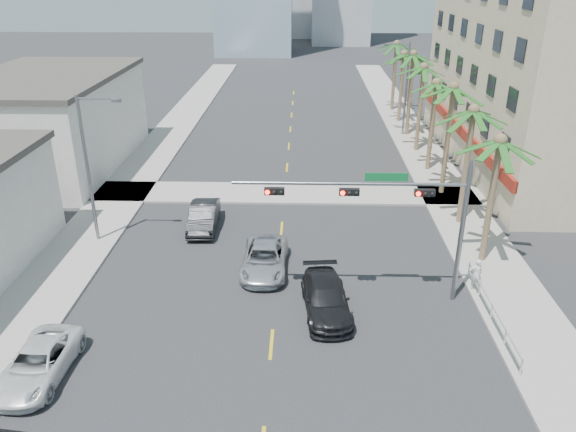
# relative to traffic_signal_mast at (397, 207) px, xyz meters

# --- Properties ---
(ground) EXTENTS (260.00, 260.00, 0.00)m
(ground) POSITION_rel_traffic_signal_mast_xyz_m (-5.78, -7.95, -5.06)
(ground) COLOR #262628
(ground) RESTS_ON ground
(sidewalk_right) EXTENTS (4.00, 120.00, 0.15)m
(sidewalk_right) POSITION_rel_traffic_signal_mast_xyz_m (6.22, 12.05, -4.99)
(sidewalk_right) COLOR gray
(sidewalk_right) RESTS_ON ground
(sidewalk_left) EXTENTS (4.00, 120.00, 0.15)m
(sidewalk_left) POSITION_rel_traffic_signal_mast_xyz_m (-17.78, 12.05, -4.99)
(sidewalk_left) COLOR gray
(sidewalk_left) RESTS_ON ground
(sidewalk_cross) EXTENTS (80.00, 4.00, 0.15)m
(sidewalk_cross) POSITION_rel_traffic_signal_mast_xyz_m (-5.78, 14.05, -4.99)
(sidewalk_cross) COLOR gray
(sidewalk_cross) RESTS_ON ground
(building_right) EXTENTS (15.25, 28.00, 15.00)m
(building_right) POSITION_rel_traffic_signal_mast_xyz_m (16.21, 22.05, 2.43)
(building_right) COLOR tan
(building_right) RESTS_ON ground
(building_left_far) EXTENTS (11.00, 18.00, 7.20)m
(building_left_far) POSITION_rel_traffic_signal_mast_xyz_m (-25.28, 20.05, -1.46)
(building_left_far) COLOR beige
(building_left_far) RESTS_ON ground
(traffic_signal_mast) EXTENTS (11.12, 0.54, 7.20)m
(traffic_signal_mast) POSITION_rel_traffic_signal_mast_xyz_m (0.00, 0.00, 0.00)
(traffic_signal_mast) COLOR slate
(traffic_signal_mast) RESTS_ON ground
(palm_tree_0) EXTENTS (4.80, 4.80, 7.80)m
(palm_tree_0) POSITION_rel_traffic_signal_mast_xyz_m (5.82, 4.05, 2.02)
(palm_tree_0) COLOR brown
(palm_tree_0) RESTS_ON ground
(palm_tree_1) EXTENTS (4.80, 4.80, 8.16)m
(palm_tree_1) POSITION_rel_traffic_signal_mast_xyz_m (5.82, 9.25, 2.37)
(palm_tree_1) COLOR brown
(palm_tree_1) RESTS_ON ground
(palm_tree_2) EXTENTS (4.80, 4.80, 8.52)m
(palm_tree_2) POSITION_rel_traffic_signal_mast_xyz_m (5.82, 14.45, 2.72)
(palm_tree_2) COLOR brown
(palm_tree_2) RESTS_ON ground
(palm_tree_3) EXTENTS (4.80, 4.80, 7.80)m
(palm_tree_3) POSITION_rel_traffic_signal_mast_xyz_m (5.82, 19.65, 2.02)
(palm_tree_3) COLOR brown
(palm_tree_3) RESTS_ON ground
(palm_tree_4) EXTENTS (4.80, 4.80, 8.16)m
(palm_tree_4) POSITION_rel_traffic_signal_mast_xyz_m (5.82, 24.85, 2.37)
(palm_tree_4) COLOR brown
(palm_tree_4) RESTS_ON ground
(palm_tree_5) EXTENTS (4.80, 4.80, 8.52)m
(palm_tree_5) POSITION_rel_traffic_signal_mast_xyz_m (5.82, 30.05, 2.72)
(palm_tree_5) COLOR brown
(palm_tree_5) RESTS_ON ground
(palm_tree_6) EXTENTS (4.80, 4.80, 7.80)m
(palm_tree_6) POSITION_rel_traffic_signal_mast_xyz_m (5.82, 35.25, 2.02)
(palm_tree_6) COLOR brown
(palm_tree_6) RESTS_ON ground
(palm_tree_7) EXTENTS (4.80, 4.80, 8.16)m
(palm_tree_7) POSITION_rel_traffic_signal_mast_xyz_m (5.82, 40.45, 2.37)
(palm_tree_7) COLOR brown
(palm_tree_7) RESTS_ON ground
(streetlight_left) EXTENTS (2.55, 0.25, 9.00)m
(streetlight_left) POSITION_rel_traffic_signal_mast_xyz_m (-16.78, 6.05, -0.00)
(streetlight_left) COLOR slate
(streetlight_left) RESTS_ON ground
(streetlight_right) EXTENTS (2.55, 0.25, 9.00)m
(streetlight_right) POSITION_rel_traffic_signal_mast_xyz_m (5.21, 30.05, -0.00)
(streetlight_right) COLOR slate
(streetlight_right) RESTS_ON ground
(guardrail) EXTENTS (0.08, 8.08, 1.00)m
(guardrail) POSITION_rel_traffic_signal_mast_xyz_m (4.52, -1.95, -4.39)
(guardrail) COLOR silver
(guardrail) RESTS_ON ground
(car_parked_far) EXTENTS (2.44, 5.00, 1.37)m
(car_parked_far) POSITION_rel_traffic_signal_mast_xyz_m (-15.18, -6.38, -4.38)
(car_parked_far) COLOR silver
(car_parked_far) RESTS_ON ground
(car_lane_left) EXTENTS (1.85, 4.86, 1.58)m
(car_lane_left) POSITION_rel_traffic_signal_mast_xyz_m (-10.78, 8.09, -4.27)
(car_lane_left) COLOR black
(car_lane_left) RESTS_ON ground
(car_lane_center) EXTENTS (2.51, 5.27, 1.45)m
(car_lane_center) POSITION_rel_traffic_signal_mast_xyz_m (-6.52, 2.70, -4.34)
(car_lane_center) COLOR silver
(car_lane_center) RESTS_ON ground
(car_lane_right) EXTENTS (2.64, 5.40, 1.51)m
(car_lane_right) POSITION_rel_traffic_signal_mast_xyz_m (-3.27, -1.29, -4.31)
(car_lane_right) COLOR black
(car_lane_right) RESTS_ON ground
(pedestrian) EXTENTS (0.69, 0.51, 1.72)m
(pedestrian) POSITION_rel_traffic_signal_mast_xyz_m (4.52, 0.83, -4.05)
(pedestrian) COLOR silver
(pedestrian) RESTS_ON sidewalk_right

